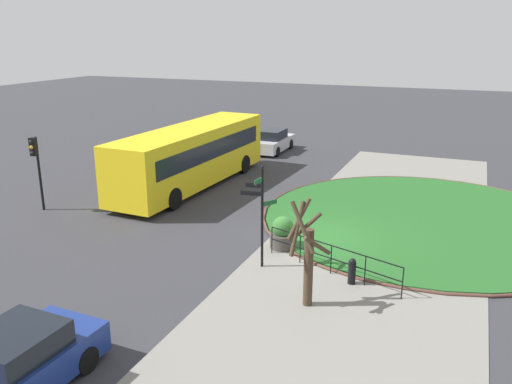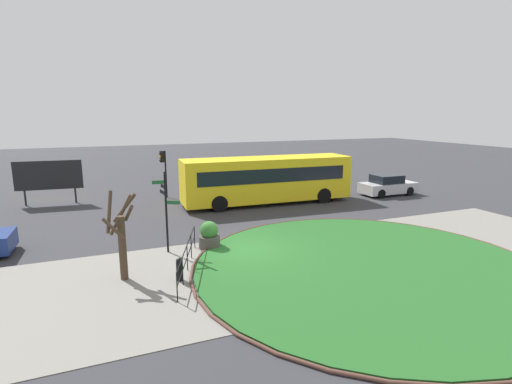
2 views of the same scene
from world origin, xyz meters
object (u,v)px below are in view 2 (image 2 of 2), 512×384
signpost_directional (166,206)px  car_near_lane (388,185)px  billboard_left (49,176)px  bus_yellow (267,179)px  traffic_light_near (163,163)px  planter_near_signpost (209,236)px  street_tree_bare (121,236)px  bollard_foreground (180,269)px

signpost_directional → car_near_lane: size_ratio=0.85×
car_near_lane → billboard_left: (-22.43, 5.88, 1.19)m
signpost_directional → bus_yellow: size_ratio=0.31×
traffic_light_near → planter_near_signpost: bearing=78.7°
planter_near_signpost → traffic_light_near: bearing=90.7°
bus_yellow → street_tree_bare: (-9.60, -9.07, -0.04)m
traffic_light_near → billboard_left: traffic_light_near is taller
street_tree_bare → bus_yellow: bearing=43.4°
bus_yellow → billboard_left: (-13.21, 5.05, 0.24)m
traffic_light_near → bollard_foreground: bearing=70.9°
bus_yellow → car_near_lane: 9.30m
bus_yellow → bollard_foreground: bearing=-125.4°
signpost_directional → bollard_foreground: bearing=-91.8°
traffic_light_near → street_tree_bare: traffic_light_near is taller
bollard_foreground → car_near_lane: size_ratio=0.21×
signpost_directional → traffic_light_near: (1.67, 11.14, 0.40)m
bus_yellow → street_tree_bare: 13.21m
car_near_lane → traffic_light_near: traffic_light_near is taller
traffic_light_near → billboard_left: bearing=-18.3°
signpost_directional → planter_near_signpost: size_ratio=2.91×
bollard_foreground → bus_yellow: bus_yellow is taller
bus_yellow → traffic_light_near: bearing=147.1°
bollard_foreground → billboard_left: billboard_left is taller
billboard_left → planter_near_signpost: bearing=-53.9°
signpost_directional → planter_near_signpost: bearing=-4.2°
bollard_foreground → street_tree_bare: size_ratio=0.27×
bus_yellow → planter_near_signpost: bus_yellow is taller
signpost_directional → street_tree_bare: 2.94m
car_near_lane → planter_near_signpost: (-15.09, -6.19, -0.14)m
bus_yellow → traffic_light_near: size_ratio=3.40×
traffic_light_near → signpost_directional: bearing=69.5°
signpost_directional → street_tree_bare: signpost_directional is taller
traffic_light_near → planter_near_signpost: 11.43m
car_near_lane → billboard_left: billboard_left is taller
bollard_foreground → bus_yellow: size_ratio=0.08×
signpost_directional → bollard_foreground: size_ratio=4.05×
signpost_directional → car_near_lane: signpost_directional is taller
signpost_directional → planter_near_signpost: 2.34m
bus_yellow → planter_near_signpost: bearing=-127.4°
bollard_foreground → car_near_lane: car_near_lane is taller
billboard_left → bus_yellow: bearing=-16.2°
traffic_light_near → billboard_left: (-7.21, 0.80, -0.55)m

